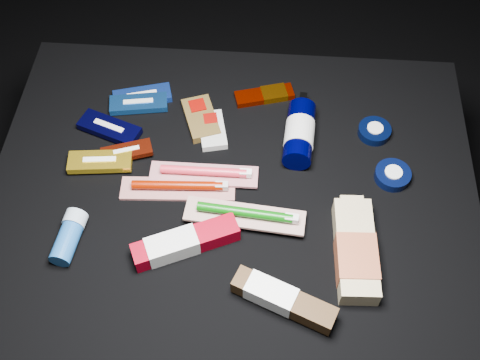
# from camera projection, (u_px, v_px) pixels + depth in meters

# --- Properties ---
(ground) EXTENTS (3.00, 3.00, 0.00)m
(ground) POSITION_uv_depth(u_px,v_px,m) (234.00, 275.00, 1.53)
(ground) COLOR black
(ground) RESTS_ON ground
(cloth_table) EXTENTS (0.98, 0.78, 0.40)m
(cloth_table) POSITION_uv_depth(u_px,v_px,m) (233.00, 238.00, 1.37)
(cloth_table) COLOR black
(cloth_table) RESTS_ON ground
(luna_bar_0) EXTENTS (0.14, 0.08, 0.02)m
(luna_bar_0) POSITION_uv_depth(u_px,v_px,m) (142.00, 96.00, 1.33)
(luna_bar_0) COLOR #1A42B7
(luna_bar_0) RESTS_ON cloth_table
(luna_bar_1) EXTENTS (0.13, 0.07, 0.02)m
(luna_bar_1) POSITION_uv_depth(u_px,v_px,m) (139.00, 104.00, 1.32)
(luna_bar_1) COLOR #164992
(luna_bar_1) RESTS_ON cloth_table
(luna_bar_2) EXTENTS (0.14, 0.09, 0.02)m
(luna_bar_2) POSITION_uv_depth(u_px,v_px,m) (109.00, 128.00, 1.28)
(luna_bar_2) COLOR #050431
(luna_bar_2) RESTS_ON cloth_table
(luna_bar_3) EXTENTS (0.13, 0.06, 0.02)m
(luna_bar_3) POSITION_uv_depth(u_px,v_px,m) (100.00, 162.00, 1.22)
(luna_bar_3) COLOR gold
(luna_bar_3) RESTS_ON cloth_table
(luna_bar_4) EXTENTS (0.11, 0.07, 0.01)m
(luna_bar_4) POSITION_uv_depth(u_px,v_px,m) (127.00, 152.00, 1.24)
(luna_bar_4) COLOR maroon
(luna_bar_4) RESTS_ON cloth_table
(clif_bar_0) EXTENTS (0.10, 0.13, 0.02)m
(clif_bar_0) POSITION_uv_depth(u_px,v_px,m) (200.00, 117.00, 1.30)
(clif_bar_0) COLOR #4F3C19
(clif_bar_0) RESTS_ON cloth_table
(clif_bar_1) EXTENTS (0.07, 0.11, 0.02)m
(clif_bar_1) POSITION_uv_depth(u_px,v_px,m) (212.00, 129.00, 1.28)
(clif_bar_1) COLOR #B7B7AF
(clif_bar_1) RESTS_ON cloth_table
(power_bar) EXTENTS (0.14, 0.07, 0.02)m
(power_bar) POSITION_uv_depth(u_px,v_px,m) (268.00, 95.00, 1.34)
(power_bar) COLOR #6C0F00
(power_bar) RESTS_ON cloth_table
(lotion_bottle) EXTENTS (0.07, 0.19, 0.06)m
(lotion_bottle) POSITION_uv_depth(u_px,v_px,m) (299.00, 133.00, 1.25)
(lotion_bottle) COLOR black
(lotion_bottle) RESTS_ON cloth_table
(cream_tin_upper) EXTENTS (0.07, 0.07, 0.02)m
(cream_tin_upper) POSITION_uv_depth(u_px,v_px,m) (374.00, 131.00, 1.28)
(cream_tin_upper) COLOR black
(cream_tin_upper) RESTS_ON cloth_table
(cream_tin_lower) EXTENTS (0.07, 0.07, 0.02)m
(cream_tin_lower) POSITION_uv_depth(u_px,v_px,m) (393.00, 175.00, 1.21)
(cream_tin_lower) COLOR black
(cream_tin_lower) RESTS_ON cloth_table
(bodywash_bottle) EXTENTS (0.08, 0.21, 0.04)m
(bodywash_bottle) POSITION_uv_depth(u_px,v_px,m) (356.00, 252.00, 1.10)
(bodywash_bottle) COLOR tan
(bodywash_bottle) RESTS_ON cloth_table
(deodorant_stick) EXTENTS (0.05, 0.11, 0.04)m
(deodorant_stick) POSITION_uv_depth(u_px,v_px,m) (69.00, 236.00, 1.12)
(deodorant_stick) COLOR #194D8D
(deodorant_stick) RESTS_ON cloth_table
(toothbrush_pack_0) EXTENTS (0.23, 0.06, 0.03)m
(toothbrush_pack_0) POSITION_uv_depth(u_px,v_px,m) (179.00, 187.00, 1.19)
(toothbrush_pack_0) COLOR #A59D99
(toothbrush_pack_0) RESTS_ON cloth_table
(toothbrush_pack_1) EXTENTS (0.22, 0.05, 0.02)m
(toothbrush_pack_1) POSITION_uv_depth(u_px,v_px,m) (205.00, 173.00, 1.21)
(toothbrush_pack_1) COLOR beige
(toothbrush_pack_1) RESTS_ON cloth_table
(toothbrush_pack_2) EXTENTS (0.23, 0.07, 0.03)m
(toothbrush_pack_2) POSITION_uv_depth(u_px,v_px,m) (246.00, 215.00, 1.14)
(toothbrush_pack_2) COLOR silver
(toothbrush_pack_2) RESTS_ON cloth_table
(toothpaste_carton_red) EXTENTS (0.20, 0.12, 0.04)m
(toothpaste_carton_red) POSITION_uv_depth(u_px,v_px,m) (181.00, 244.00, 1.11)
(toothpaste_carton_red) COLOR maroon
(toothpaste_carton_red) RESTS_ON cloth_table
(toothpaste_carton_green) EXTENTS (0.19, 0.11, 0.04)m
(toothpaste_carton_green) POSITION_uv_depth(u_px,v_px,m) (279.00, 298.00, 1.05)
(toothpaste_carton_green) COLOR #37220E
(toothpaste_carton_green) RESTS_ON cloth_table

